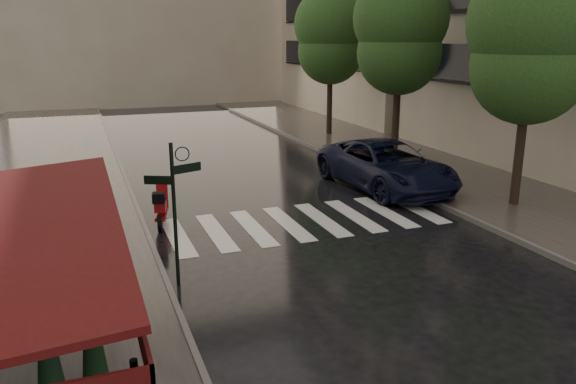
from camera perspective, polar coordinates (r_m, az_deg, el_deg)
ground at (r=10.11m, az=-1.02°, el=-15.10°), size 120.00×120.00×0.00m
sidewalk_near at (r=20.89m, az=-24.36°, el=0.01°), size 6.00×60.00×0.12m
sidewalk_far at (r=24.64m, az=12.17°, el=3.25°), size 5.50×60.00×0.12m
curb_near at (r=20.88m, az=-16.02°, el=0.84°), size 0.12×60.00×0.16m
curb_far at (r=23.26m, az=6.34°, el=2.83°), size 0.12×60.00×0.16m
crosswalk at (r=16.21m, az=1.75°, el=-2.98°), size 7.85×3.20×0.01m
signpost at (r=11.81m, az=-11.47°, el=-1.11°), size 1.17×0.29×3.10m
tree_near at (r=18.18m, az=23.63°, el=14.82°), size 3.80×3.80×7.99m
tree_mid at (r=23.71m, az=11.36°, el=16.31°), size 3.80×3.80×8.34m
tree_far at (r=29.98m, az=4.38°, el=16.07°), size 3.80×3.80×8.16m
pedestrian_with_umbrella at (r=12.99m, az=-26.58°, el=-1.37°), size 0.99×1.01×2.44m
scooter at (r=16.17m, az=-12.77°, el=-1.49°), size 0.68×1.70×1.13m
parked_car at (r=19.82m, az=9.91°, el=2.69°), size 3.12×6.09×1.65m
parasol_front at (r=7.65m, az=-19.24°, el=-14.21°), size 0.45×0.45×2.51m
parasol_back at (r=7.55m, az=-23.18°, el=-15.17°), size 0.46×0.46×2.48m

